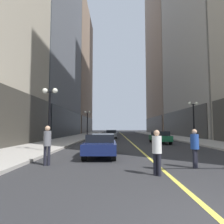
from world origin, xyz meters
name	(u,v)px	position (x,y,z in m)	size (l,w,h in m)	color
ground_plane	(124,136)	(0.00, 35.00, 0.00)	(200.00, 200.00, 0.00)	#2D2D30
sidewalk_left	(82,136)	(-8.25, 35.00, 0.07)	(4.50, 78.00, 0.15)	#ADA8A0
sidewalk_right	(167,136)	(8.25, 35.00, 0.07)	(4.50, 78.00, 0.15)	#ADA8A0
lane_centre_stripe	(124,136)	(0.00, 35.00, 0.00)	(0.16, 70.00, 0.01)	#E5D64C
building_left_mid	(39,16)	(-17.16, 34.50, 24.08)	(13.52, 24.00, 48.31)	slate
building_left_far	(72,70)	(-15.74, 60.00, 20.58)	(10.69, 26.00, 41.35)	gray
building_right_mid	(202,4)	(15.68, 34.50, 26.36)	(10.55, 24.00, 52.93)	#A8A399
building_right_far	(175,9)	(18.41, 60.00, 41.40)	(15.99, 26.00, 82.93)	gray
car_navy	(101,144)	(-2.76, 8.47, 0.72)	(1.83, 4.13, 1.32)	#141E4C
car_green	(160,137)	(2.97, 18.21, 0.72)	(1.83, 4.31, 1.32)	#196038
car_grey	(111,134)	(-2.41, 28.82, 0.72)	(1.82, 4.64, 1.32)	slate
pedestrian_in_blue_hoodie	(195,145)	(1.46, 5.22, 0.95)	(0.48, 0.48, 1.63)	black
pedestrian_in_white_shirt	(157,149)	(-0.43, 3.90, 0.94)	(0.48, 0.48, 1.61)	black
pedestrian_in_grey_suit	(47,142)	(-5.00, 5.73, 1.05)	(0.37, 0.37, 1.78)	black
street_lamp_left_near	(50,105)	(-6.40, 10.16, 3.26)	(1.06, 0.36, 4.43)	black
street_lamp_left_far	(87,118)	(-6.40, 29.21, 3.26)	(1.06, 0.36, 4.43)	black
street_lamp_right_mid	(193,113)	(6.40, 17.52, 3.26)	(1.06, 0.36, 4.43)	black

